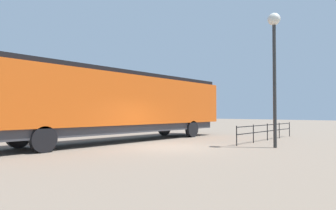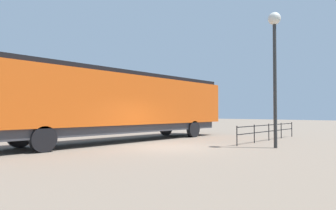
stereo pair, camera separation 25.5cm
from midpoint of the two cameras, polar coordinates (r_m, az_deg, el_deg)
ground_plane at (r=14.24m, az=0.57°, el=-8.19°), size 120.00×120.00×0.00m
locomotive at (r=17.48m, az=-7.04°, el=0.38°), size 2.81×16.10×3.96m
lamp_post at (r=15.04m, az=20.49°, el=10.53°), size 0.59×0.59×6.41m
platform_fence at (r=18.54m, az=19.39°, el=-4.51°), size 0.05×7.71×1.00m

